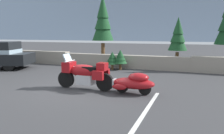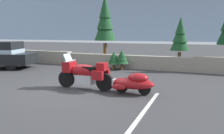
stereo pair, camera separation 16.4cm
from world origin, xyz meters
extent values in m
plane|color=#38383A|center=(0.00, 0.00, 0.00)|extent=(80.00, 80.00, 0.00)
cube|color=gray|center=(-8.00, 5.52, 0.44)|extent=(8.00, 0.57, 0.89)
cube|color=gray|center=(0.00, 5.49, 0.40)|extent=(8.00, 0.49, 0.80)
cube|color=#7F93AD|center=(0.00, 95.48, 8.00)|extent=(240.00, 80.00, 16.00)
cylinder|color=black|center=(-0.52, -0.13, 0.33)|extent=(0.66, 0.15, 0.66)
cylinder|color=black|center=(1.13, -0.11, 0.33)|extent=(0.66, 0.15, 0.66)
cube|color=silver|center=(0.36, -0.12, 0.38)|extent=(0.60, 0.45, 0.36)
ellipsoid|color=maroon|center=(0.26, -0.12, 0.71)|extent=(1.20, 0.45, 0.48)
cube|color=maroon|center=(-0.37, -0.12, 0.83)|extent=(0.36, 0.52, 0.40)
cube|color=#9EB7C6|center=(-0.42, -0.12, 1.16)|extent=(0.19, 0.44, 0.34)
cube|color=black|center=(0.56, -0.11, 0.81)|extent=(0.56, 0.37, 0.16)
cube|color=maroon|center=(1.03, -0.11, 0.91)|extent=(0.32, 0.40, 0.28)
cube|color=maroon|center=(0.99, -0.41, 0.63)|extent=(0.40, 0.16, 0.32)
cube|color=maroon|center=(0.98, 0.19, 0.63)|extent=(0.40, 0.16, 0.32)
cylinder|color=silver|center=(-0.32, -0.12, 1.06)|extent=(0.05, 0.70, 0.04)
cylinder|color=silver|center=(-0.47, -0.12, 0.58)|extent=(0.25, 0.07, 0.54)
cylinder|color=black|center=(1.80, -0.10, 0.22)|extent=(0.44, 0.10, 0.44)
cylinder|color=black|center=(2.62, -0.10, 0.22)|extent=(0.44, 0.10, 0.44)
ellipsoid|color=maroon|center=(2.21, -0.10, 0.38)|extent=(1.51, 0.69, 0.40)
ellipsoid|color=maroon|center=(2.39, -0.10, 0.60)|extent=(0.73, 0.57, 0.32)
cube|color=silver|center=(1.50, -0.11, 0.36)|extent=(0.06, 0.32, 0.24)
ellipsoid|color=maroon|center=(1.80, -0.42, 0.28)|extent=(0.52, 0.14, 0.20)
ellipsoid|color=maroon|center=(1.79, 0.22, 0.28)|extent=(0.52, 0.14, 0.20)
cylinder|color=silver|center=(1.11, -0.11, 0.27)|extent=(0.70, 0.06, 0.05)
cylinder|color=black|center=(-5.73, 2.08, 0.34)|extent=(0.71, 0.44, 0.68)
cylinder|color=black|center=(-6.28, 3.64, 0.34)|extent=(0.71, 0.44, 0.68)
cylinder|color=brown|center=(-2.26, 7.65, 0.71)|extent=(0.27, 0.27, 1.42)
cone|color=#194723|center=(-2.26, 7.65, 2.73)|extent=(1.58, 1.58, 2.25)
cone|color=#194723|center=(-2.26, 7.65, 3.41)|extent=(1.22, 1.22, 1.97)
cone|color=#194723|center=(-2.26, 7.65, 4.08)|extent=(0.87, 0.87, 1.68)
cylinder|color=brown|center=(3.08, 7.43, 0.46)|extent=(0.22, 0.22, 0.92)
cone|color=#194723|center=(3.08, 7.43, 1.76)|extent=(1.22, 1.22, 1.45)
cone|color=#194723|center=(3.08, 7.43, 2.20)|extent=(0.94, 0.94, 1.27)
cone|color=#194723|center=(3.08, 7.43, 2.63)|extent=(0.67, 0.67, 1.09)
cylinder|color=brown|center=(0.09, 4.74, 0.17)|extent=(0.16, 0.16, 0.34)
cone|color=#194723|center=(0.09, 4.74, 0.65)|extent=(0.80, 0.80, 0.54)
cone|color=#194723|center=(0.09, 4.74, 0.82)|extent=(0.62, 0.62, 0.47)
cone|color=#194723|center=(0.09, 4.74, 0.98)|extent=(0.44, 0.44, 0.40)
cylinder|color=brown|center=(-0.36, 4.61, 0.15)|extent=(0.15, 0.15, 0.31)
cone|color=#194723|center=(-0.36, 4.61, 0.59)|extent=(0.78, 0.78, 0.48)
cone|color=#194723|center=(-0.36, 4.61, 0.73)|extent=(0.60, 0.60, 0.42)
cone|color=#194723|center=(-0.36, 4.61, 0.88)|extent=(0.43, 0.43, 0.36)
cube|color=silver|center=(3.00, -1.50, 0.00)|extent=(0.12, 3.60, 0.01)
camera|label=1|loc=(4.19, -7.40, 2.09)|focal=35.25mm
camera|label=2|loc=(4.34, -7.34, 2.09)|focal=35.25mm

